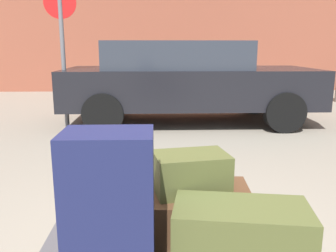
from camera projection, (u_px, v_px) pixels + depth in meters
The scene contains 7 objects.
suitcase_brown_rear_right at pixel (190, 210), 1.92m from camera, with size 0.64×0.46×0.22m, color #51331E.
duffel_bag_olive_front_left at pixel (241, 237), 1.59m from camera, with size 0.60×0.31×0.29m, color #4C5128.
suitcase_navy_stacked_top at pixel (110, 207), 1.48m from camera, with size 0.37×0.27×0.65m, color #191E47.
duffel_bag_olive_topmost_pile at pixel (191, 173), 1.87m from camera, with size 0.38×0.26×0.21m, color #4C5128.
parked_car at pixel (186, 80), 6.26m from camera, with size 4.31×1.93×1.42m.
bollard_kerb_near at pixel (277, 87), 8.66m from camera, with size 0.26×0.26×0.73m, color #72665B.
no_parking_sign at pixel (62, 42), 5.65m from camera, with size 0.50×0.08×2.25m.
Camera 1 is at (-0.11, -1.61, 1.31)m, focal length 37.99 mm.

